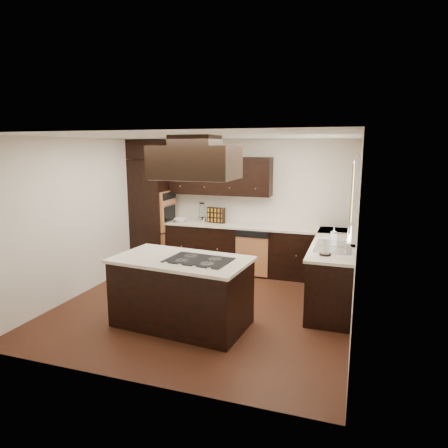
{
  "coord_description": "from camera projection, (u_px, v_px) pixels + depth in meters",
  "views": [
    {
      "loc": [
        2.07,
        -5.3,
        2.35
      ],
      "look_at": [
        0.1,
        0.6,
        1.15
      ],
      "focal_mm": 32.0,
      "sensor_mm": 36.0,
      "label": 1
    }
  ],
  "objects": [
    {
      "name": "dishwasher_front",
      "position": [
        252.0,
        256.0,
        7.25
      ],
      "size": [
        0.6,
        0.05,
        0.72
      ],
      "primitive_type": "cube",
      "color": "#D0814C",
      "rests_on": "floor"
    },
    {
      "name": "blender_base",
      "position": [
        202.0,
        220.0,
        7.72
      ],
      "size": [
        0.15,
        0.15,
        0.1
      ],
      "primitive_type": "cylinder",
      "color": "silver",
      "rests_on": "countertop_back"
    },
    {
      "name": "curtain_right",
      "position": [
        352.0,
        191.0,
        5.98
      ],
      "size": [
        0.02,
        0.34,
        0.9
      ],
      "primitive_type": "cube",
      "color": "#F9ECBE",
      "rests_on": "wall_right"
    },
    {
      "name": "sink_rim",
      "position": [
        334.0,
        247.0,
        5.8
      ],
      "size": [
        0.52,
        0.84,
        0.01
      ],
      "primitive_type": "cube",
      "color": "silver",
      "rests_on": "countertop_right"
    },
    {
      "name": "upper_cabinets",
      "position": [
        220.0,
        176.0,
        7.61
      ],
      "size": [
        2.0,
        0.34,
        0.72
      ],
      "primitive_type": "cube",
      "color": "black",
      "rests_on": "wall_back"
    },
    {
      "name": "wall_back",
      "position": [
        244.0,
        205.0,
        7.75
      ],
      "size": [
        4.2,
        0.02,
        2.5
      ],
      "primitive_type": "cube",
      "color": "silver",
      "rests_on": "ground"
    },
    {
      "name": "ceiling",
      "position": [
        204.0,
        135.0,
        5.55
      ],
      "size": [
        4.2,
        4.2,
        0.02
      ],
      "primitive_type": "cube",
      "color": "white",
      "rests_on": "ground"
    },
    {
      "name": "hood_duct",
      "position": [
        195.0,
        140.0,
        5.02
      ],
      "size": [
        0.55,
        0.5,
        0.13
      ],
      "primitive_type": "cube",
      "color": "black",
      "rests_on": "ceiling"
    },
    {
      "name": "mixing_bowl",
      "position": [
        180.0,
        220.0,
        7.79
      ],
      "size": [
        0.3,
        0.3,
        0.06
      ],
      "primitive_type": "imported",
      "rotation": [
        0.0,
        0.0,
        0.21
      ],
      "color": "white",
      "rests_on": "countertop_back"
    },
    {
      "name": "island",
      "position": [
        182.0,
        293.0,
        5.31
      ],
      "size": [
        1.79,
        1.09,
        0.88
      ],
      "primitive_type": "cube",
      "rotation": [
        0.0,
        0.0,
        -0.09
      ],
      "color": "black",
      "rests_on": "floor"
    },
    {
      "name": "base_cabinets_back",
      "position": [
        241.0,
        249.0,
        7.61
      ],
      "size": [
        2.93,
        0.6,
        0.88
      ],
      "primitive_type": "cube",
      "color": "black",
      "rests_on": "floor"
    },
    {
      "name": "blender_pitcher",
      "position": [
        202.0,
        211.0,
        7.68
      ],
      "size": [
        0.13,
        0.13,
        0.26
      ],
      "primitive_type": "cone",
      "color": "silver",
      "rests_on": "blender_base"
    },
    {
      "name": "range_hood",
      "position": [
        195.0,
        162.0,
        5.07
      ],
      "size": [
        1.05,
        0.72,
        0.42
      ],
      "primitive_type": "cube",
      "color": "black",
      "rests_on": "ceiling"
    },
    {
      "name": "oven_column",
      "position": [
        153.0,
        213.0,
        7.97
      ],
      "size": [
        0.65,
        0.75,
        2.12
      ],
      "primitive_type": "cube",
      "color": "black",
      "rests_on": "floor"
    },
    {
      "name": "wall_left",
      "position": [
        83.0,
        216.0,
        6.45
      ],
      "size": [
        0.02,
        4.2,
        2.5
      ],
      "primitive_type": "cube",
      "color": "silver",
      "rests_on": "ground"
    },
    {
      "name": "wall_front",
      "position": [
        125.0,
        264.0,
        3.82
      ],
      "size": [
        4.2,
        0.02,
        2.5
      ],
      "primitive_type": "cube",
      "color": "silver",
      "rests_on": "ground"
    },
    {
      "name": "window_frame",
      "position": [
        356.0,
        198.0,
        5.58
      ],
      "size": [
        0.06,
        1.32,
        1.12
      ],
      "primitive_type": "cube",
      "color": "white",
      "rests_on": "wall_right"
    },
    {
      "name": "curtain_left",
      "position": [
        351.0,
        198.0,
        5.2
      ],
      "size": [
        0.02,
        0.34,
        0.9
      ],
      "primitive_type": "cube",
      "color": "#F9ECBE",
      "rests_on": "wall_right"
    },
    {
      "name": "soap_bottle",
      "position": [
        334.0,
        234.0,
        6.21
      ],
      "size": [
        0.11,
        0.11,
        0.2
      ],
      "primitive_type": "imported",
      "rotation": [
        0.0,
        0.0,
        0.15
      ],
      "color": "white",
      "rests_on": "countertop_right"
    },
    {
      "name": "cooktop",
      "position": [
        199.0,
        260.0,
        5.12
      ],
      "size": [
        0.86,
        0.61,
        0.01
      ],
      "primitive_type": "cube",
      "rotation": [
        0.0,
        0.0,
        -0.09
      ],
      "color": "black",
      "rests_on": "island_top"
    },
    {
      "name": "paper_towel",
      "position": [
        325.0,
        247.0,
        5.34
      ],
      "size": [
        0.11,
        0.11,
        0.24
      ],
      "primitive_type": "cylinder",
      "rotation": [
        0.0,
        0.0,
        0.04
      ],
      "color": "white",
      "rests_on": "countertop_right"
    },
    {
      "name": "wall_right",
      "position": [
        357.0,
        234.0,
        5.13
      ],
      "size": [
        0.02,
        4.2,
        2.5
      ],
      "primitive_type": "cube",
      "color": "silver",
      "rests_on": "ground"
    },
    {
      "name": "countertop_right",
      "position": [
        334.0,
        243.0,
        6.14
      ],
      "size": [
        0.63,
        2.4,
        0.04
      ],
      "primitive_type": "cube",
      "color": "silver",
      "rests_on": "base_cabinets_right"
    },
    {
      "name": "countertop_back",
      "position": [
        241.0,
        226.0,
        7.51
      ],
      "size": [
        2.93,
        0.63,
        0.04
      ],
      "primitive_type": "cube",
      "color": "silver",
      "rests_on": "base_cabinets_back"
    },
    {
      "name": "floor",
      "position": [
        205.0,
        306.0,
        6.03
      ],
      "size": [
        4.2,
        4.2,
        0.02
      ],
      "primitive_type": "cube",
      "color": "#5B2E1A",
      "rests_on": "ground"
    },
    {
      "name": "spice_rack",
      "position": [
        216.0,
        215.0,
        7.65
      ],
      "size": [
        0.37,
        0.15,
        0.3
      ],
      "primitive_type": "cube",
      "rotation": [
        0.0,
        0.0,
        -0.17
      ],
      "color": "black",
      "rests_on": "countertop_back"
    },
    {
      "name": "wall_oven_face",
      "position": [
        168.0,
        211.0,
        7.85
      ],
      "size": [
        0.05,
        0.62,
        0.78
      ],
      "primitive_type": "cube",
      "color": "#D0814C",
      "rests_on": "oven_column"
    },
    {
      "name": "window_pane",
      "position": [
        358.0,
        198.0,
        5.57
      ],
      "size": [
        0.0,
        1.2,
        1.0
      ],
      "primitive_type": "cube",
      "color": "white",
      "rests_on": "wall_right"
    },
    {
      "name": "island_top",
      "position": [
        181.0,
        260.0,
        5.23
      ],
      "size": [
        1.86,
        1.16,
        0.04
      ],
      "primitive_type": "cube",
      "rotation": [
        0.0,
        0.0,
        -0.09
      ],
      "color": "silver",
      "rests_on": "island"
    },
    {
      "name": "base_cabinets_right",
      "position": [
        333.0,
        272.0,
        6.22
      ],
      "size": [
        0.6,
        2.4,
        0.88
      ],
      "primitive_type": "cube",
      "color": "black",
      "rests_on": "floor"
    }
  ]
}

